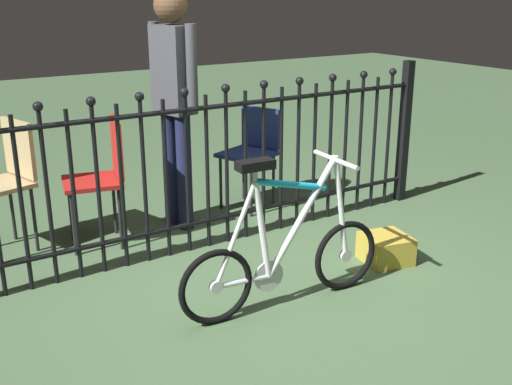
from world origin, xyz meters
The scene contains 8 objects.
ground_plane centered at (0.00, 0.00, 0.00)m, with size 20.00×20.00×0.00m, color #45613F.
iron_fence centered at (-0.04, 0.82, 0.59)m, with size 3.57×0.07×1.16m.
bicycle centered at (-0.14, -0.15, 0.31)m, with size 1.27×0.40×0.88m.
chair_tan centered at (-1.23, 1.51, 0.54)m, with size 0.47×0.47×0.89m.
chair_red centered at (-0.66, 1.26, 0.53)m, with size 0.46×0.46×0.88m.
chair_navy centered at (0.63, 1.38, 0.50)m, with size 0.50×0.49×0.80m.
person_visitor centered at (-0.09, 1.29, 1.04)m, with size 0.25×0.46×1.72m.
display_crate centered at (0.76, -0.03, 0.09)m, with size 0.29×0.29×0.18m, color #B29933.
Camera 1 is at (-1.98, -2.73, 1.73)m, focal length 43.61 mm.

